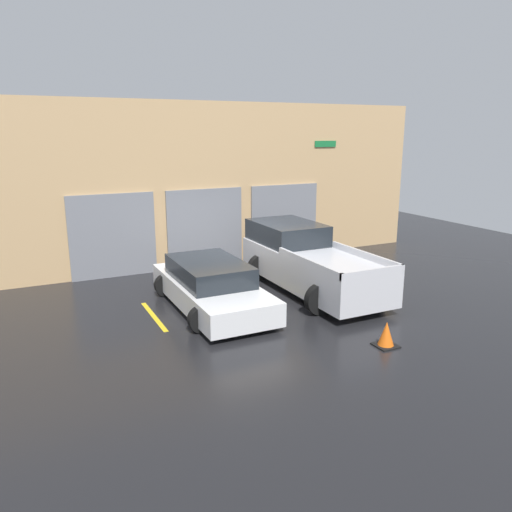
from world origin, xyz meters
TOP-DOWN VIEW (x-y plane):
  - ground_plane at (0.00, 0.00)m, footprint 28.00×28.00m
  - shophouse_building at (-0.01, 3.29)m, footprint 16.44×0.68m
  - pickup_truck at (1.54, -0.74)m, footprint 2.44×5.38m
  - sedan_white at (-1.54, -1.00)m, footprint 2.23×4.68m
  - parking_stripe_far_left at (-3.07, -1.03)m, footprint 0.12×2.20m
  - parking_stripe_left at (0.00, -1.03)m, footprint 0.12×2.20m
  - parking_stripe_centre at (3.07, -1.03)m, footprint 0.12×2.20m
  - traffic_cone at (0.93, -4.95)m, footprint 0.47×0.47m

SIDE VIEW (x-z plane):
  - ground_plane at x=0.00m, z-range 0.00..0.00m
  - parking_stripe_far_left at x=-3.07m, z-range 0.00..0.01m
  - parking_stripe_left at x=0.00m, z-range 0.00..0.01m
  - parking_stripe_centre at x=3.07m, z-range 0.00..0.01m
  - traffic_cone at x=0.93m, z-range -0.02..0.53m
  - sedan_white at x=-1.54m, z-range -0.04..1.19m
  - pickup_truck at x=1.54m, z-range -0.05..1.72m
  - shophouse_building at x=-0.01m, z-range -0.04..5.39m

